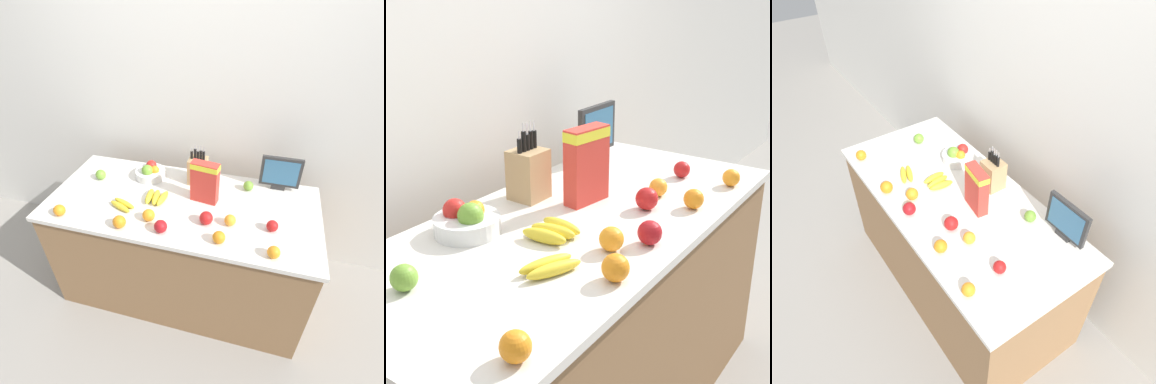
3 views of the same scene
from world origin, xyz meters
TOP-DOWN VIEW (x-y plane):
  - ground_plane at (0.00, 0.00)m, footprint 14.00×14.00m
  - wall_back at (0.00, 0.62)m, footprint 9.00×0.06m
  - counter at (0.00, 0.00)m, footprint 1.77×0.81m
  - knife_block at (0.04, 0.25)m, footprint 0.12×0.12m
  - small_monitor at (0.60, 0.31)m, footprint 0.27×0.03m
  - cereal_box at (0.14, 0.06)m, footprint 0.19×0.09m
  - fruit_bowl at (-0.30, 0.22)m, footprint 0.22×0.22m
  - banana_bunch_left at (-0.17, -0.02)m, footprint 0.15×0.16m
  - banana_bunch_right at (-0.35, -0.15)m, footprint 0.19×0.14m
  - apple_rear at (0.20, -0.16)m, footprint 0.08×0.08m
  - apple_rightmost at (0.59, -0.12)m, footprint 0.07×0.07m
  - apple_middle at (-0.64, 0.11)m, footprint 0.07×0.07m
  - apple_front at (0.41, 0.25)m, footprint 0.07×0.07m
  - apple_near_bananas at (-0.04, -0.30)m, footprint 0.08×0.08m
  - orange_front_right at (0.34, -0.13)m, footprint 0.07×0.07m
  - orange_near_bowl at (-0.69, -0.32)m, footprint 0.07×0.07m
  - orange_mid_left at (0.30, -0.29)m, footprint 0.07×0.07m
  - orange_by_cereal at (-0.14, -0.22)m, footprint 0.08×0.08m
  - orange_front_center at (0.60, -0.32)m, footprint 0.07×0.07m
  - orange_mid_right at (-0.28, -0.32)m, footprint 0.08×0.08m

SIDE VIEW (x-z plane):
  - ground_plane at x=0.00m, z-range 0.00..0.00m
  - counter at x=0.00m, z-range 0.00..0.88m
  - banana_bunch_right at x=-0.35m, z-range 0.87..0.91m
  - banana_bunch_left at x=-0.17m, z-range 0.87..0.92m
  - apple_rightmost at x=0.59m, z-range 0.87..0.94m
  - apple_front at x=0.41m, z-range 0.87..0.94m
  - orange_front_center at x=0.60m, z-range 0.87..0.94m
  - orange_front_right at x=0.34m, z-range 0.87..0.94m
  - orange_near_bowl at x=-0.69m, z-range 0.87..0.95m
  - orange_mid_left at x=0.30m, z-range 0.87..0.95m
  - apple_middle at x=-0.64m, z-range 0.87..0.95m
  - orange_by_cereal at x=-0.14m, z-range 0.87..0.95m
  - apple_near_bananas at x=-0.04m, z-range 0.87..0.95m
  - orange_mid_right at x=-0.28m, z-range 0.87..0.95m
  - apple_rear at x=0.20m, z-range 0.87..0.96m
  - fruit_bowl at x=-0.30m, z-range 0.86..0.97m
  - knife_block at x=0.04m, z-range 0.83..1.12m
  - small_monitor at x=0.60m, z-range 0.88..1.13m
  - cereal_box at x=0.14m, z-range 0.89..1.17m
  - wall_back at x=0.00m, z-range 0.00..2.60m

